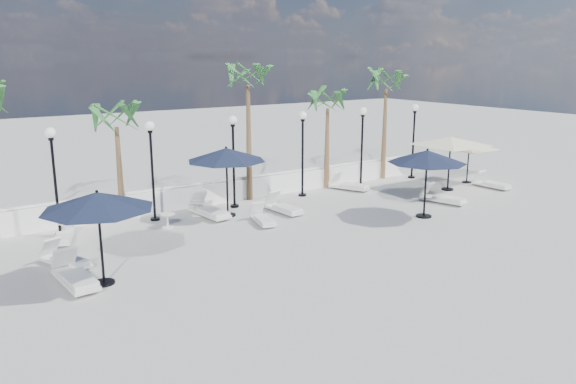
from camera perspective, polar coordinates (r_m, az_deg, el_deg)
ground at (r=18.56m, az=4.24°, el=-5.88°), size 100.00×100.00×0.00m
balustrade at (r=24.52m, az=-6.59°, el=0.03°), size 26.00×0.30×1.01m
lamppost_1 at (r=20.92m, az=-22.71°, el=2.39°), size 0.36×0.36×3.84m
lamppost_2 at (r=21.84m, az=-13.70°, el=3.49°), size 0.36×0.36×3.84m
lamppost_3 at (r=23.25m, az=-5.58°, el=4.41°), size 0.36×0.36×3.84m
lamppost_4 at (r=25.08m, az=1.50°, el=5.14°), size 0.36×0.36×3.84m
lamppost_5 at (r=27.23m, az=7.55°, el=5.69°), size 0.36×0.36×3.84m
lamppost_6 at (r=29.64m, az=12.67°, el=6.12°), size 0.36×0.36×3.84m
palm_1 at (r=22.10m, az=-17.05°, el=6.71°), size 2.60×2.60×4.70m
palm_2 at (r=24.26m, az=-4.10°, el=11.05°), size 2.60×2.60×6.10m
palm_3 at (r=26.73m, az=4.05°, el=8.78°), size 2.60×2.60×4.90m
palm_4 at (r=29.10m, az=9.95°, el=10.53°), size 2.60×2.60×5.70m
lounger_0 at (r=16.73m, az=-20.84°, el=-7.99°), size 0.87×2.20×0.81m
lounger_1 at (r=20.76m, az=-21.82°, el=-4.11°), size 1.04×1.75×0.62m
lounger_2 at (r=18.31m, az=-21.72°, el=-6.35°), size 1.24×1.93×0.69m
lounger_3 at (r=22.74m, az=-0.49°, el=-1.54°), size 0.78×1.95×0.71m
lounger_4 at (r=22.36m, az=-8.03°, el=-1.86°), size 0.94×2.21×0.80m
lounger_5 at (r=21.30m, az=-2.60°, el=-2.67°), size 0.90×1.78×0.64m
lounger_6 at (r=26.78m, az=6.19°, el=0.71°), size 1.36×2.00×0.72m
lounger_7 at (r=28.77m, az=19.97°, el=0.83°), size 0.71×1.86×0.68m
lounger_8 at (r=25.14m, az=15.46°, el=-0.56°), size 1.14×2.04×0.73m
side_table_0 at (r=21.22m, az=-12.15°, el=-2.72°), size 0.56×0.56×0.54m
side_table_1 at (r=22.64m, az=-9.19°, el=-1.52°), size 0.58×0.58×0.57m
side_table_2 at (r=27.07m, az=13.73°, el=0.57°), size 0.45×0.45×0.43m
parasol_navy_left at (r=15.95m, az=-18.79°, el=-0.91°), size 3.05×3.05×2.70m
parasol_navy_mid at (r=21.96m, az=-6.29°, el=3.77°), size 3.12×3.12×2.80m
parasol_navy_right at (r=22.34m, az=13.96°, el=3.47°), size 3.05×3.05×2.74m
parasol_cream_sq_a at (r=27.34m, az=16.23°, el=5.37°), size 5.56×5.56×2.73m
parasol_cream_sq_b at (r=29.32m, az=17.96°, el=4.76°), size 4.34×4.34×2.18m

